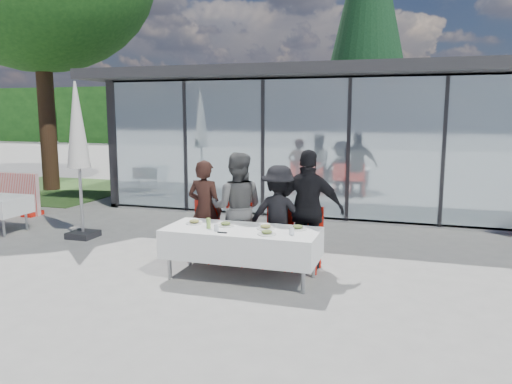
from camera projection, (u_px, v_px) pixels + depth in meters
ground at (244, 273)px, 7.61m from camera, size 90.00×90.00×0.00m
pavilion at (401, 122)px, 14.36m from camera, size 14.80×8.80×3.44m
treeline at (349, 116)px, 34.21m from camera, size 62.50×2.00×4.40m
dining_table at (242, 243)px, 7.29m from camera, size 2.26×0.96×0.75m
diner_a at (205, 210)px, 8.24m from camera, size 0.65×0.65×1.66m
diner_chair_a at (205, 227)px, 8.26m from camera, size 0.44×0.44×0.97m
diner_b at (237, 208)px, 8.06m from camera, size 1.00×1.00×1.80m
diner_chair_b at (237, 230)px, 8.10m from camera, size 0.44×0.44×0.97m
diner_c at (279, 216)px, 7.86m from camera, size 1.06×1.06×1.61m
diner_chair_c at (279, 233)px, 7.89m from camera, size 0.44×0.44×0.97m
diner_d at (309, 210)px, 7.70m from camera, size 1.11×1.11×1.87m
diner_chair_d at (308, 235)px, 7.75m from camera, size 0.44×0.44×0.97m
plate_a at (194, 222)px, 7.57m from camera, size 0.26×0.26×0.07m
plate_b at (226, 224)px, 7.42m from camera, size 0.26×0.26×0.07m
plate_c at (265, 227)px, 7.24m from camera, size 0.26×0.26×0.07m
plate_d at (298, 228)px, 7.21m from camera, size 0.26×0.26×0.07m
plate_extra at (267, 233)px, 6.90m from camera, size 0.26×0.26×0.07m
juice_bottle at (208, 223)px, 7.27m from camera, size 0.06×0.06×0.15m
drinking_glasses at (253, 230)px, 6.99m from camera, size 1.14×0.19×0.10m
folded_eyeglasses at (222, 232)px, 7.00m from camera, size 0.14×0.03×0.01m
spare_table_left at (2, 206)px, 10.08m from camera, size 0.86×0.86×0.74m
market_umbrella at (78, 136)px, 9.45m from camera, size 0.50×0.50×3.00m
conifer_tree at (368, 16)px, 18.75m from camera, size 4.00×4.00×10.50m
grass_patch at (52, 189)px, 15.79m from camera, size 5.00×5.00×0.02m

